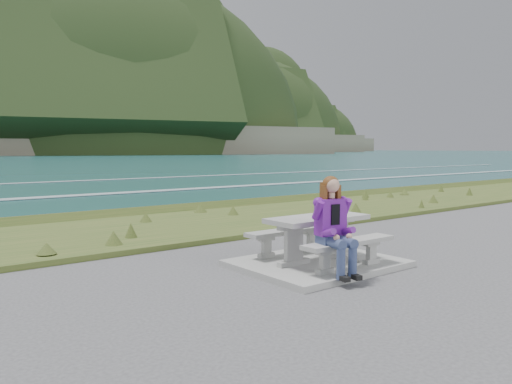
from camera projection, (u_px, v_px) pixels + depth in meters
concrete_slab at (317, 263)px, 8.40m from camera, size 2.60×2.10×0.10m
picnic_table at (318, 226)px, 8.35m from camera, size 1.80×0.75×0.75m
bench_landward at (349, 246)px, 7.82m from camera, size 1.80×0.35×0.45m
bench_seaward at (290, 234)px, 8.92m from camera, size 1.80×0.35×0.45m
grass_verge at (174, 229)px, 12.34m from camera, size 160.00×4.50×0.22m
shore_drop at (126, 216)px, 14.62m from camera, size 160.00×0.80×2.20m
ocean at (3, 214)px, 28.28m from camera, size 1600.00×1600.00×0.09m
headland_range at (149, 139)px, 436.90m from camera, size 729.83×363.95×229.00m
seated_woman at (336, 239)px, 7.42m from camera, size 0.56×0.81×1.47m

